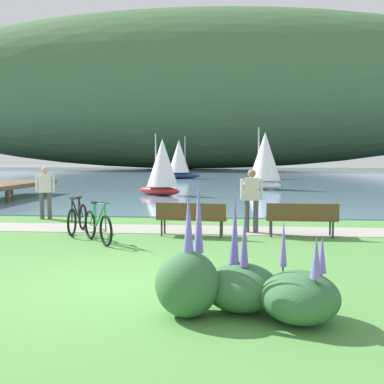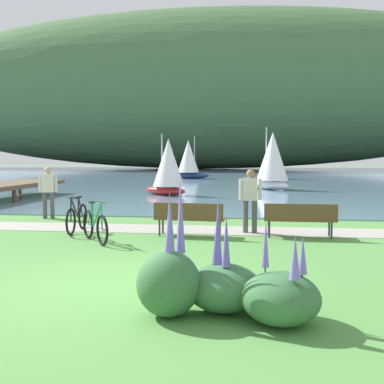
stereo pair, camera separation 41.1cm
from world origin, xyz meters
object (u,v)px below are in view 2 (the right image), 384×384
Objects in this scene: park_bench_near_camera at (189,216)px; person_at_shoreline at (48,189)px; bicycle_leaning_near_bench at (95,226)px; person_on_the_grass at (250,197)px; sailboat_mid_bay at (272,160)px; sailboat_toward_hillside at (168,166)px; bicycle_beside_path at (77,218)px; sailboat_nearest_to_shore at (275,160)px; park_bench_further_along at (300,217)px; sailboat_far_off at (189,159)px.

person_at_shoreline is at bearing 151.62° from park_bench_near_camera.
bicycle_leaning_near_bench is 4.13m from person_on_the_grass.
sailboat_toward_hillside is (-5.64, -4.79, -0.30)m from sailboat_mid_bay.
sailboat_toward_hillside is (0.49, 11.31, 1.16)m from bicycle_beside_path.
bicycle_beside_path is at bearing -103.61° from sailboat_nearest_to_shore.
park_bench_near_camera is 1.07× the size of person_at_shoreline.
park_bench_near_camera is 2.81m from park_bench_further_along.
bicycle_beside_path is 30.68m from sailboat_nearest_to_shore.
bicycle_beside_path is 0.47× the size of sailboat_nearest_to_shore.
park_bench_further_along is 1.44m from person_on_the_grass.
bicycle_beside_path is 11.38m from sailboat_toward_hillside.
sailboat_toward_hillside is at bearing -109.99° from sailboat_nearest_to_shore.
sailboat_toward_hillside is (-4.17, 10.88, 0.58)m from person_on_the_grass.
park_bench_further_along is 30.34m from sailboat_far_off.
sailboat_mid_bay is at bearing 40.34° from sailboat_toward_hillside.
bicycle_beside_path is at bearing -92.50° from sailboat_toward_hillside.
sailboat_nearest_to_shore is at bearing 85.49° from sailboat_mid_bay.
sailboat_nearest_to_shore reaches higher than person_at_shoreline.
park_bench_further_along is 0.56× the size of sailboat_toward_hillside.
sailboat_mid_bay reaches higher than person_at_shoreline.
sailboat_nearest_to_shore reaches higher than park_bench_near_camera.
park_bench_near_camera is 1.07× the size of person_on_the_grass.
person_at_shoreline reaches higher than park_bench_further_along.
sailboat_nearest_to_shore is 7.99m from sailboat_far_off.
sailboat_nearest_to_shore is (7.21, 29.79, 1.41)m from bicycle_beside_path.
bicycle_leaning_near_bench is at bearing -52.09° from person_at_shoreline.
person_on_the_grass is (3.71, 1.73, 0.58)m from bicycle_leaning_near_bench.
person_on_the_grass is (1.56, 0.71, 0.46)m from park_bench_near_camera.
sailboat_far_off is (-6.69, 29.56, 1.37)m from park_bench_further_along.
sailboat_mid_bay is 15.02m from sailboat_far_off.
bicycle_beside_path is 0.45× the size of sailboat_far_off.
person_at_shoreline and person_on_the_grass have the same top height.
park_bench_further_along is at bearing -92.48° from sailboat_nearest_to_shore.
park_bench_near_camera is at bearing -176.81° from park_bench_further_along.
park_bench_further_along is at bearing -18.17° from person_at_shoreline.
sailboat_far_off reaches higher than person_on_the_grass.
person_at_shoreline reaches higher than bicycle_leaning_near_bench.
park_bench_further_along is 1.02× the size of bicycle_beside_path.
person_on_the_grass is (-1.25, 0.55, 0.46)m from park_bench_further_along.
bicycle_leaning_near_bench is (-2.15, -1.01, -0.12)m from park_bench_near_camera.
person_at_shoreline is 15.89m from sailboat_mid_bay.
bicycle_leaning_near_bench is at bearing -86.78° from sailboat_far_off.
sailboat_toward_hillside is at bearing 87.50° from bicycle_beside_path.
bicycle_beside_path is at bearing -174.67° from person_on_the_grass.
sailboat_toward_hillside is at bearing -86.01° from sailboat_far_off.
bicycle_leaning_near_bench is 1.61m from bicycle_beside_path.
sailboat_toward_hillside is (-5.42, 11.43, 1.04)m from park_bench_further_along.
park_bench_near_camera is 0.49× the size of sailboat_nearest_to_shore.
park_bench_near_camera is 3.13m from bicycle_beside_path.
bicycle_beside_path is at bearing 178.84° from park_bench_further_along.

